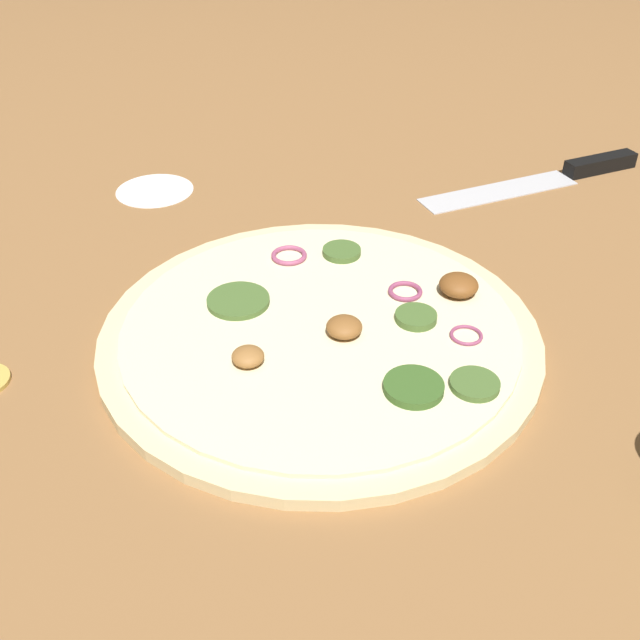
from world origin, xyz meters
TOP-DOWN VIEW (x-y plane):
  - ground_plane at (0.00, 0.00)m, footprint 3.00×3.00m
  - pizza at (-0.00, -0.00)m, footprint 0.37×0.37m
  - knife at (-0.25, -0.35)m, footprint 0.27×0.17m
  - flour_patch at (0.23, -0.26)m, footprint 0.09×0.09m

SIDE VIEW (x-z plane):
  - ground_plane at x=0.00m, z-range 0.00..0.00m
  - flour_patch at x=0.23m, z-range 0.00..0.00m
  - knife at x=-0.25m, z-range 0.00..0.02m
  - pizza at x=0.00m, z-range -0.01..0.02m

